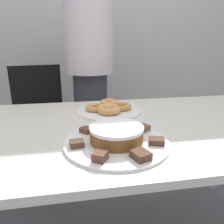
# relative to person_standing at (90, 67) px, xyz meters

# --- Properties ---
(wall_back) EXTENTS (8.00, 0.05, 2.60)m
(wall_back) POSITION_rel_person_standing_xyz_m (0.10, 0.73, 0.40)
(wall_back) COLOR beige
(wall_back) RESTS_ON ground_plane
(table) EXTENTS (1.72, 0.89, 0.73)m
(table) POSITION_rel_person_standing_xyz_m (0.10, -0.82, -0.26)
(table) COLOR silver
(table) RESTS_ON ground_plane
(person_standing) EXTENTS (0.36, 0.36, 1.71)m
(person_standing) POSITION_rel_person_standing_xyz_m (0.00, 0.00, 0.00)
(person_standing) COLOR #383842
(person_standing) RESTS_ON ground_plane
(office_chair_left) EXTENTS (0.52, 0.52, 0.91)m
(office_chair_left) POSITION_rel_person_standing_xyz_m (-0.40, -0.04, -0.46)
(office_chair_left) COLOR black
(office_chair_left) RESTS_ON ground_plane
(plate_cake) EXTENTS (0.39, 0.39, 0.01)m
(plate_cake) POSITION_rel_person_standing_xyz_m (0.02, -1.01, -0.17)
(plate_cake) COLOR white
(plate_cake) RESTS_ON table
(plate_donuts) EXTENTS (0.35, 0.35, 0.01)m
(plate_donuts) POSITION_rel_person_standing_xyz_m (0.06, -0.60, -0.17)
(plate_donuts) COLOR white
(plate_donuts) RESTS_ON table
(frosted_cake) EXTENTS (0.20, 0.20, 0.06)m
(frosted_cake) POSITION_rel_person_standing_xyz_m (0.02, -1.01, -0.14)
(frosted_cake) COLOR brown
(frosted_cake) RESTS_ON plate_cake
(lamington_0) EXTENTS (0.07, 0.06, 0.02)m
(lamington_0) POSITION_rel_person_standing_xyz_m (0.16, -1.05, -0.16)
(lamington_0) COLOR #513828
(lamington_0) RESTS_ON plate_cake
(lamington_1) EXTENTS (0.07, 0.07, 0.02)m
(lamington_1) POSITION_rel_person_standing_xyz_m (0.14, -0.92, -0.16)
(lamington_1) COLOR brown
(lamington_1) RESTS_ON plate_cake
(lamington_2) EXTENTS (0.05, 0.06, 0.02)m
(lamington_2) POSITION_rel_person_standing_xyz_m (0.03, -0.86, -0.15)
(lamington_2) COLOR brown
(lamington_2) RESTS_ON plate_cake
(lamington_3) EXTENTS (0.06, 0.06, 0.02)m
(lamington_3) POSITION_rel_person_standing_xyz_m (-0.09, -0.90, -0.16)
(lamington_3) COLOR brown
(lamington_3) RESTS_ON plate_cake
(lamington_4) EXTENTS (0.05, 0.05, 0.02)m
(lamington_4) POSITION_rel_person_standing_xyz_m (-0.13, -1.03, -0.16)
(lamington_4) COLOR #513828
(lamington_4) RESTS_ON plate_cake
(lamington_5) EXTENTS (0.06, 0.06, 0.03)m
(lamington_5) POSITION_rel_person_standing_xyz_m (-0.06, -1.13, -0.15)
(lamington_5) COLOR brown
(lamington_5) RESTS_ON plate_cake
(lamington_6) EXTENTS (0.07, 0.07, 0.02)m
(lamington_6) POSITION_rel_person_standing_xyz_m (0.07, -1.14, -0.15)
(lamington_6) COLOR #513828
(lamington_6) RESTS_ON plate_cake
(donut_0) EXTENTS (0.10, 0.10, 0.03)m
(donut_0) POSITION_rel_person_standing_xyz_m (0.06, -0.60, -0.15)
(donut_0) COLOR #C68447
(donut_0) RESTS_ON plate_donuts
(donut_1) EXTENTS (0.12, 0.12, 0.03)m
(donut_1) POSITION_rel_person_standing_xyz_m (0.12, -0.60, -0.15)
(donut_1) COLOR #C68447
(donut_1) RESTS_ON plate_donuts
(donut_2) EXTENTS (0.10, 0.10, 0.03)m
(donut_2) POSITION_rel_person_standing_xyz_m (0.07, -0.51, -0.15)
(donut_2) COLOR tan
(donut_2) RESTS_ON plate_donuts
(donut_3) EXTENTS (0.11, 0.11, 0.03)m
(donut_3) POSITION_rel_person_standing_xyz_m (-0.02, -0.60, -0.15)
(donut_3) COLOR #D18E4C
(donut_3) RESTS_ON plate_donuts
(donut_4) EXTENTS (0.12, 0.12, 0.04)m
(donut_4) POSITION_rel_person_standing_xyz_m (0.05, -0.66, -0.15)
(donut_4) COLOR tan
(donut_4) RESTS_ON plate_donuts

